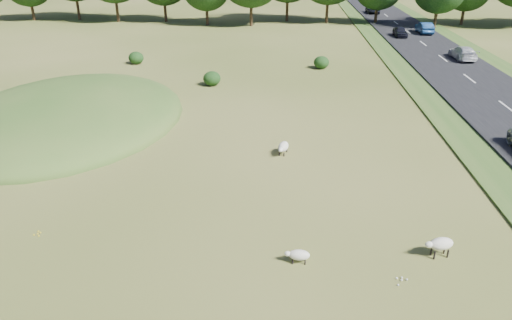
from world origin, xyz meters
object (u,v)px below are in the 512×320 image
at_px(sheep_1, 440,244).
at_px(sheep_3, 283,147).
at_px(car_4, 463,53).
at_px(car_1, 373,10).
at_px(car_6, 425,28).
at_px(car_5, 400,32).
at_px(sheep_2, 298,255).

distance_m(sheep_1, sheep_3, 11.30).
bearing_deg(car_4, car_1, -83.71).
relative_size(sheep_1, car_1, 0.29).
bearing_deg(sheep_3, sheep_1, 48.99).
xyz_separation_m(sheep_3, car_6, (18.50, 40.11, 0.51)).
bearing_deg(car_5, car_4, -73.25).
relative_size(sheep_3, car_5, 0.37).
distance_m(car_4, car_5, 13.19).
bearing_deg(sheep_2, car_4, -115.85).
xyz_separation_m(sheep_2, car_5, (13.96, 47.54, 0.51)).
xyz_separation_m(sheep_3, car_4, (18.50, 24.79, 0.45)).
relative_size(car_1, car_6, 0.99).
bearing_deg(car_1, car_5, -90.00).
height_order(car_4, car_5, car_4).
bearing_deg(car_1, car_6, -78.79).
distance_m(sheep_2, car_1, 70.80).
distance_m(sheep_3, car_1, 61.08).
distance_m(sheep_2, sheep_3, 10.16).
distance_m(sheep_3, car_4, 30.93).
relative_size(car_5, car_6, 0.82).
height_order(sheep_1, car_4, car_4).
height_order(sheep_1, sheep_3, sheep_1).
bearing_deg(car_1, sheep_2, -101.37).
relative_size(car_4, car_6, 1.04).
bearing_deg(sheep_3, sheep_2, 19.14).
xyz_separation_m(car_4, car_5, (-3.80, 12.63, -0.05)).
bearing_deg(sheep_3, car_6, 170.16).
bearing_deg(sheep_1, car_4, -124.61).
relative_size(sheep_2, car_1, 0.23).
distance_m(sheep_2, car_4, 39.18).
bearing_deg(sheep_2, car_1, -100.26).
relative_size(sheep_1, car_6, 0.28).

